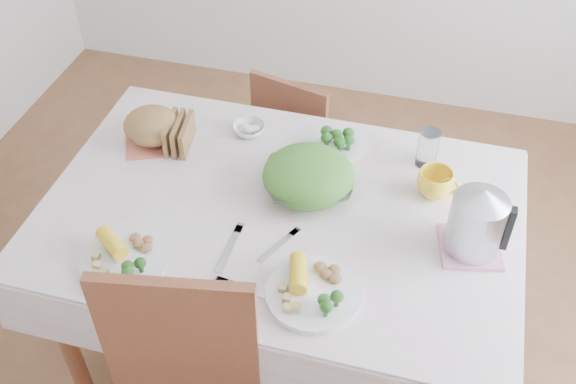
% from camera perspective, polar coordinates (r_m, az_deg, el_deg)
% --- Properties ---
extents(floor, '(3.60, 3.60, 0.00)m').
position_cam_1_polar(floor, '(2.72, -0.53, -12.88)').
color(floor, brown).
rests_on(floor, ground).
extents(dining_table, '(1.40, 0.90, 0.75)m').
position_cam_1_polar(dining_table, '(2.42, -0.59, -7.93)').
color(dining_table, brown).
rests_on(dining_table, floor).
extents(tablecloth, '(1.50, 1.00, 0.01)m').
position_cam_1_polar(tablecloth, '(2.13, -0.66, -1.51)').
color(tablecloth, silver).
rests_on(tablecloth, dining_table).
extents(chair_far, '(0.43, 0.43, 0.79)m').
position_cam_1_polar(chair_far, '(2.93, 1.63, 5.47)').
color(chair_far, brown).
rests_on(chair_far, floor).
extents(salad_bowl, '(0.36, 0.36, 0.07)m').
position_cam_1_polar(salad_bowl, '(2.17, 1.75, 0.80)').
color(salad_bowl, white).
rests_on(salad_bowl, tablecloth).
extents(dinner_plate_left, '(0.36, 0.36, 0.02)m').
position_cam_1_polar(dinner_plate_left, '(2.02, -13.64, -5.72)').
color(dinner_plate_left, white).
rests_on(dinner_plate_left, tablecloth).
extents(dinner_plate_right, '(0.30, 0.30, 0.02)m').
position_cam_1_polar(dinner_plate_right, '(1.89, 2.15, -8.59)').
color(dinner_plate_right, white).
rests_on(dinner_plate_right, tablecloth).
extents(broccoli_plate, '(0.24, 0.24, 0.02)m').
position_cam_1_polar(broccoli_plate, '(2.35, 4.07, 3.93)').
color(broccoli_plate, beige).
rests_on(broccoli_plate, tablecloth).
extents(napkin, '(0.27, 0.27, 0.00)m').
position_cam_1_polar(napkin, '(2.43, -11.24, 4.38)').
color(napkin, '#DF6B53').
rests_on(napkin, tablecloth).
extents(bread_loaf, '(0.23, 0.22, 0.12)m').
position_cam_1_polar(bread_loaf, '(2.40, -11.42, 5.42)').
color(bread_loaf, brown).
rests_on(bread_loaf, napkin).
extents(fruit_bowl, '(0.14, 0.14, 0.04)m').
position_cam_1_polar(fruit_bowl, '(2.41, -3.32, 5.34)').
color(fruit_bowl, white).
rests_on(fruit_bowl, tablecloth).
extents(yellow_mug, '(0.12, 0.12, 0.09)m').
position_cam_1_polar(yellow_mug, '(2.20, 12.33, 0.71)').
color(yellow_mug, yellow).
rests_on(yellow_mug, tablecloth).
extents(glass_tumbler, '(0.08, 0.08, 0.13)m').
position_cam_1_polar(glass_tumbler, '(2.30, 11.74, 3.63)').
color(glass_tumbler, white).
rests_on(glass_tumbler, tablecloth).
extents(pink_tray, '(0.21, 0.21, 0.01)m').
position_cam_1_polar(pink_tray, '(2.08, 15.12, -4.50)').
color(pink_tray, pink).
rests_on(pink_tray, tablecloth).
extents(electric_kettle, '(0.19, 0.19, 0.22)m').
position_cam_1_polar(electric_kettle, '(2.00, 15.70, -2.32)').
color(electric_kettle, '#B2B5BA').
rests_on(electric_kettle, pink_tray).
extents(fork_left, '(0.03, 0.20, 0.00)m').
position_cam_1_polar(fork_left, '(2.02, -4.98, -4.78)').
color(fork_left, silver).
rests_on(fork_left, tablecloth).
extents(fork_right, '(0.09, 0.16, 0.00)m').
position_cam_1_polar(fork_right, '(2.02, -0.81, -4.52)').
color(fork_right, silver).
rests_on(fork_right, tablecloth).
extents(knife, '(0.22, 0.05, 0.00)m').
position_cam_1_polar(knife, '(1.91, -3.19, -8.33)').
color(knife, silver).
rests_on(knife, tablecloth).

